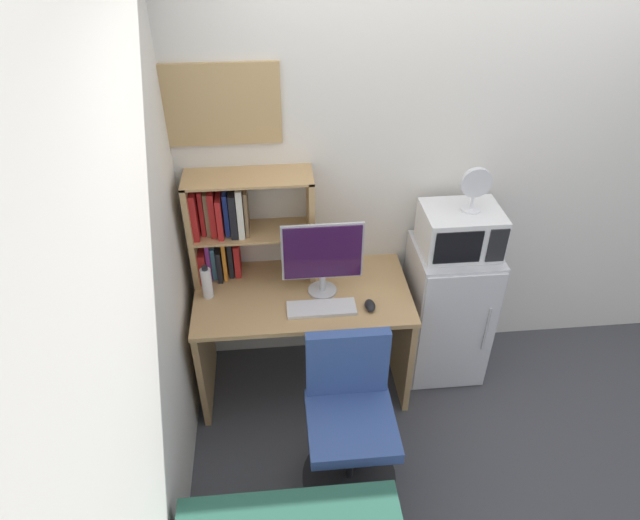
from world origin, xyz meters
name	(u,v)px	position (x,y,z in m)	size (l,w,h in m)	color
wall_back	(518,171)	(0.40, 0.02, 1.30)	(6.40, 0.04, 2.60)	silver
wall_left	(118,415)	(-1.62, -1.60, 1.30)	(0.04, 4.40, 2.60)	silver
desk	(303,322)	(-0.92, -0.34, 0.53)	(1.26, 0.67, 0.76)	tan
hutch_bookshelf	(233,225)	(-1.30, -0.12, 1.11)	(0.71, 0.26, 0.66)	tan
monitor	(323,255)	(-0.81, -0.34, 1.01)	(0.46, 0.17, 0.46)	#B7B7BC
keyboard	(321,308)	(-0.83, -0.50, 0.77)	(0.39, 0.14, 0.02)	silver
computer_mouse	(370,306)	(-0.55, -0.51, 0.78)	(0.06, 0.10, 0.04)	black
water_bottle	(207,283)	(-1.46, -0.32, 0.86)	(0.06, 0.06, 0.21)	silver
mini_fridge	(447,310)	(0.00, -0.25, 0.47)	(0.48, 0.49, 0.94)	silver
microwave	(460,230)	(0.00, -0.25, 1.07)	(0.44, 0.35, 0.26)	silver
desk_fan	(475,187)	(0.04, -0.25, 1.36)	(0.17, 0.11, 0.26)	silver
desk_chair	(349,424)	(-0.73, -1.02, 0.40)	(0.52, 0.52, 0.91)	black
wall_corkboard	(221,105)	(-1.30, -0.01, 1.77)	(0.62, 0.02, 0.43)	tan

